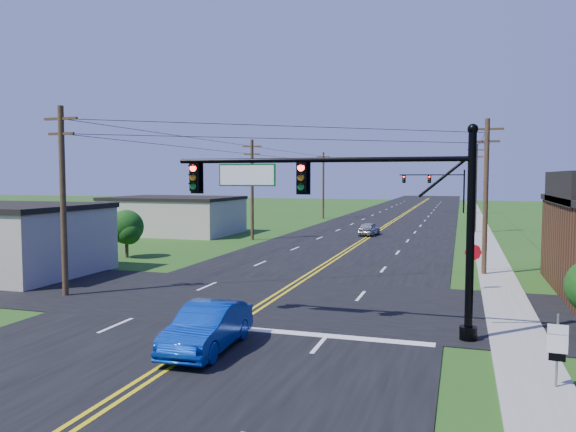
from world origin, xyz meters
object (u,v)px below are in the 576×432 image
(route_sign, at_px, (557,346))
(stop_sign, at_px, (473,257))
(signal_mast_main, at_px, (343,202))
(blue_car, at_px, (208,328))
(signal_mast_far, at_px, (435,184))

(route_sign, bearing_deg, stop_sign, 104.11)
(signal_mast_main, height_order, blue_car, signal_mast_main)
(signal_mast_far, xyz_separation_m, stop_sign, (4.64, -63.02, -2.84))
(signal_mast_far, bearing_deg, route_sign, -85.07)
(blue_car, bearing_deg, route_sign, -3.79)
(blue_car, height_order, stop_sign, stop_sign)
(stop_sign, bearing_deg, signal_mast_far, 81.87)
(signal_mast_main, distance_m, stop_sign, 10.60)
(stop_sign, bearing_deg, signal_mast_main, -130.18)
(route_sign, relative_size, stop_sign, 0.87)
(signal_mast_main, distance_m, blue_car, 6.58)
(blue_car, relative_size, route_sign, 2.22)
(signal_mast_main, bearing_deg, blue_car, -134.83)
(signal_mast_far, bearing_deg, stop_sign, -85.79)
(stop_sign, bearing_deg, route_sign, -93.94)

